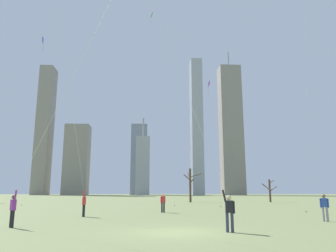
{
  "coord_description": "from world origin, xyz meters",
  "views": [
    {
      "loc": [
        -1.41,
        -15.04,
        1.8
      ],
      "look_at": [
        0.0,
        6.0,
        6.06
      ],
      "focal_mm": 34.65,
      "sensor_mm": 36.0,
      "label": 1
    }
  ],
  "objects": [
    {
      "name": "skyline_mid_tower_left",
      "position": [
        -3.09,
        140.65,
        13.82
      ],
      "size": [
        6.54,
        9.35,
        36.94
      ],
      "color": "#9EA3AD",
      "rests_on": "ground"
    },
    {
      "name": "kite_flyer_foreground_right_white",
      "position": [
        -6.08,
        8.76,
        2.69
      ],
      "size": [
        2.31,
        6.33,
        16.81
      ],
      "color": "black",
      "rests_on": "ground"
    },
    {
      "name": "skyline_squat_block",
      "position": [
        42.9,
        149.77,
        34.15
      ],
      "size": [
        11.11,
        9.09,
        77.44
      ],
      "color": "gray",
      "rests_on": "ground"
    },
    {
      "name": "bystander_far_off_by_trees",
      "position": [
        9.53,
        4.67,
        0.9
      ],
      "size": [
        0.46,
        0.34,
        1.62
      ],
      "color": "gray",
      "rests_on": "ground"
    },
    {
      "name": "distant_kite_drifting_right_red",
      "position": [
        16.11,
        16.49,
        22.35
      ],
      "size": [
        4.55,
        3.89,
        26.75
      ],
      "color": "red",
      "rests_on": "ground"
    },
    {
      "name": "bare_tree_right_of_center",
      "position": [
        6.1,
        40.29,
        3.01
      ],
      "size": [
        3.03,
        2.14,
        5.62
      ],
      "color": "#4C3828",
      "rests_on": "ground"
    },
    {
      "name": "kite_flyer_midfield_right_orange",
      "position": [
        1.73,
        -0.21,
        2.7
      ],
      "size": [
        5.65,
        0.53,
        15.13
      ],
      "color": "#33384C",
      "rests_on": "ground"
    },
    {
      "name": "skyline_slender_spire",
      "position": [
        -54.51,
        154.53,
        33.54
      ],
      "size": [
        6.79,
        10.25,
        67.08
      ],
      "color": "gray",
      "rests_on": "ground"
    },
    {
      "name": "bystander_strolling_midfield",
      "position": [
        0.08,
        13.72,
        0.9
      ],
      "size": [
        0.44,
        0.35,
        1.62
      ],
      "color": "black",
      "rests_on": "ground"
    },
    {
      "name": "distant_kite_drifting_left_blue",
      "position": [
        -16.3,
        28.34,
        20.25
      ],
      "size": [
        1.83,
        2.22,
        23.14
      ],
      "color": "blue",
      "rests_on": "ground"
    },
    {
      "name": "ground_plane",
      "position": [
        0.0,
        0.0,
        0.0
      ],
      "size": [
        400.0,
        400.0,
        0.0
      ],
      "primitive_type": "plane",
      "color": "#848E56"
    },
    {
      "name": "skyline_short_annex",
      "position": [
        23.6,
        143.04,
        34.3
      ],
      "size": [
        5.6,
        8.34,
        68.6
      ],
      "color": "#9EA3AD",
      "rests_on": "ground"
    },
    {
      "name": "skyline_tall_tower",
      "position": [
        -36.54,
        151.62,
        17.57
      ],
      "size": [
        11.84,
        9.82,
        35.15
      ],
      "color": "gray",
      "rests_on": "ground"
    },
    {
      "name": "distant_kite_low_near_trees_purple",
      "position": [
        7.5,
        28.8,
        15.82
      ],
      "size": [
        0.45,
        6.5,
        17.68
      ],
      "color": "purple",
      "rests_on": "ground"
    },
    {
      "name": "skyline_wide_slab",
      "position": [
        -5.27,
        156.75,
        18.24
      ],
      "size": [
        8.33,
        11.12,
        36.48
      ],
      "color": "gray",
      "rests_on": "ground"
    },
    {
      "name": "distant_kite_high_overhead_green",
      "position": [
        -0.6,
        32.19,
        27.36
      ],
      "size": [
        3.35,
        6.51,
        30.28
      ],
      "color": "green",
      "rests_on": "ground"
    },
    {
      "name": "kite_flyer_foreground_left_pink",
      "position": [
        -6.24,
        0.31,
        3.81
      ],
      "size": [
        9.37,
        10.53,
        15.03
      ],
      "color": "black",
      "rests_on": "ground"
    },
    {
      "name": "bare_tree_leftmost",
      "position": [
        19.51,
        39.43,
        2.05
      ],
      "size": [
        2.56,
        3.0,
        3.77
      ],
      "color": "#4C3828",
      "rests_on": "ground"
    }
  ]
}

